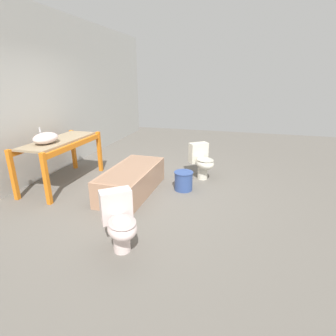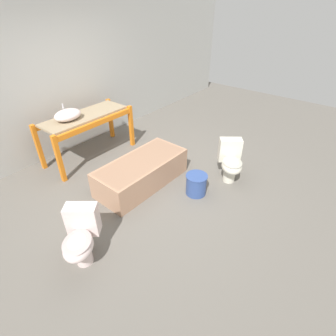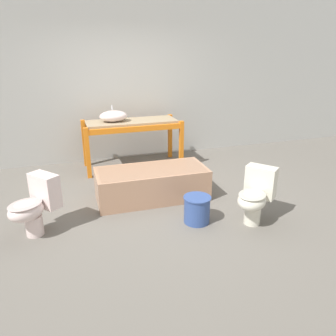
# 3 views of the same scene
# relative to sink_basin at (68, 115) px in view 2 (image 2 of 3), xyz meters

# --- Properties ---
(ground_plane) EXTENTS (12.00, 12.00, 0.00)m
(ground_plane) POSITION_rel_sink_basin_xyz_m (0.26, -1.48, -0.95)
(ground_plane) COLOR #666059
(warehouse_wall_rear) EXTENTS (10.80, 0.08, 3.20)m
(warehouse_wall_rear) POSITION_rel_sink_basin_xyz_m (0.26, 0.61, 0.65)
(warehouse_wall_rear) COLOR #ADADA8
(warehouse_wall_rear) RESTS_ON ground_plane
(shelving_rack) EXTENTS (1.71, 0.70, 0.85)m
(shelving_rack) POSITION_rel_sink_basin_xyz_m (0.31, -0.01, -0.23)
(shelving_rack) COLOR orange
(shelving_rack) RESTS_ON ground_plane
(sink_basin) EXTENTS (0.48, 0.34, 0.27)m
(sink_basin) POSITION_rel_sink_basin_xyz_m (0.00, 0.00, 0.00)
(sink_basin) COLOR silver
(sink_basin) RESTS_ON shelving_rack
(bathtub_main) EXTENTS (1.58, 0.72, 0.44)m
(bathtub_main) POSITION_rel_sink_basin_xyz_m (0.28, -1.42, -0.69)
(bathtub_main) COLOR tan
(bathtub_main) RESTS_ON ground_plane
(toilet_near) EXTENTS (0.66, 0.62, 0.69)m
(toilet_near) POSITION_rel_sink_basin_xyz_m (1.28, -2.49, -0.58)
(toilet_near) COLOR silver
(toilet_near) RESTS_ON ground_plane
(toilet_far) EXTENTS (0.66, 0.62, 0.69)m
(toilet_far) POSITION_rel_sink_basin_xyz_m (-1.25, -1.93, -0.58)
(toilet_far) COLOR silver
(toilet_far) RESTS_ON ground_plane
(bucket_white) EXTENTS (0.34, 0.34, 0.34)m
(bucket_white) POSITION_rel_sink_basin_xyz_m (0.62, -2.27, -0.77)
(bucket_white) COLOR #334C8C
(bucket_white) RESTS_ON ground_plane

